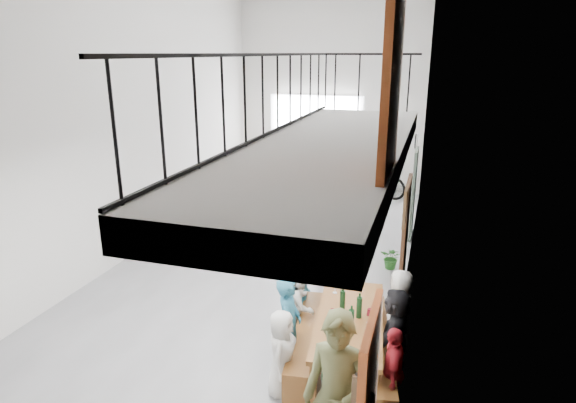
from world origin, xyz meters
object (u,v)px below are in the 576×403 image
(tasting_table, at_px, (350,323))
(bicycle_near, at_px, (361,179))
(serving_counter, at_px, (271,171))
(oak_barrel, at_px, (246,179))
(side_bench, at_px, (183,218))
(bench_inner, at_px, (308,343))
(host_standing, at_px, (337,401))

(tasting_table, distance_m, bicycle_near, 8.18)
(tasting_table, height_order, serving_counter, serving_counter)
(oak_barrel, distance_m, serving_counter, 0.98)
(side_bench, height_order, oak_barrel, oak_barrel)
(bench_inner, height_order, oak_barrel, oak_barrel)
(oak_barrel, distance_m, bicycle_near, 3.42)
(side_bench, distance_m, oak_barrel, 3.37)
(bench_inner, distance_m, serving_counter, 8.97)
(side_bench, height_order, serving_counter, serving_counter)
(bench_inner, xyz_separation_m, host_standing, (0.75, -1.80, 0.67))
(bicycle_near, bearing_deg, serving_counter, 72.01)
(bicycle_near, bearing_deg, host_standing, 175.19)
(tasting_table, distance_m, host_standing, 1.72)
(tasting_table, distance_m, serving_counter, 9.29)
(oak_barrel, bearing_deg, tasting_table, -59.53)
(side_bench, relative_size, oak_barrel, 2.14)
(side_bench, bearing_deg, bench_inner, -44.81)
(side_bench, xyz_separation_m, host_standing, (4.87, -5.90, 0.66))
(oak_barrel, height_order, host_standing, host_standing)
(serving_counter, height_order, host_standing, host_standing)
(host_standing, distance_m, bicycle_near, 9.89)
(serving_counter, bearing_deg, side_bench, -105.13)
(host_standing, bearing_deg, side_bench, 135.88)
(tasting_table, height_order, side_bench, tasting_table)
(serving_counter, bearing_deg, bench_inner, -72.89)
(side_bench, distance_m, bicycle_near, 5.33)
(bench_inner, distance_m, oak_barrel, 8.41)
(bicycle_near, bearing_deg, bench_inner, 171.53)
(side_bench, height_order, host_standing, host_standing)
(serving_counter, bearing_deg, tasting_table, -69.84)
(bench_inner, relative_size, oak_barrel, 2.53)
(tasting_table, bearing_deg, bench_inner, 164.13)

